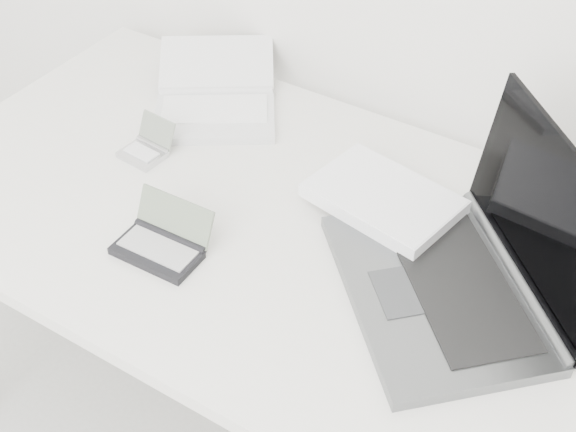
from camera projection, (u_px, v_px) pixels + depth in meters
The scene contains 5 objects.
desk at pixel (313, 253), 1.47m from camera, with size 1.60×0.80×0.73m.
laptop_large at pixel (445, 250), 1.34m from camera, with size 0.59×0.52×0.28m.
netbook_open_white at pixel (215, 101), 1.73m from camera, with size 0.39×0.41×0.07m.
pda_silver at pixel (147, 148), 1.61m from camera, with size 0.09×0.10×0.07m.
palmtop_charcoal at pixel (162, 243), 1.40m from camera, with size 0.16×0.12×0.08m.
Camera 1 is at (0.52, 0.63, 1.71)m, focal length 50.00 mm.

